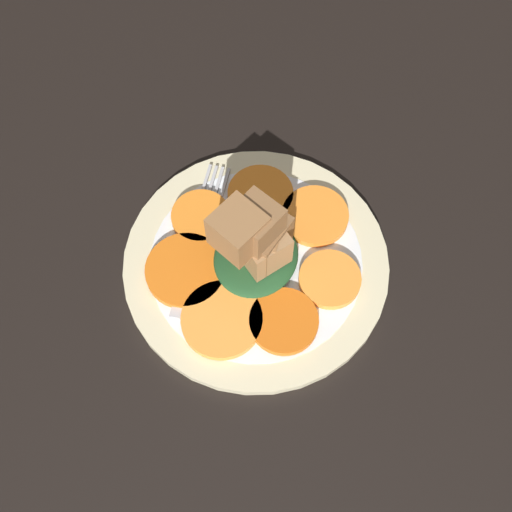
# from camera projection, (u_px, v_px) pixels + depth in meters

# --- Properties ---
(table_slab) EXTENTS (1.20, 1.20, 0.02)m
(table_slab) POSITION_uv_depth(u_px,v_px,m) (256.00, 269.00, 0.65)
(table_slab) COLOR black
(table_slab) RESTS_ON ground
(plate) EXTENTS (0.26, 0.26, 0.01)m
(plate) POSITION_uv_depth(u_px,v_px,m) (256.00, 263.00, 0.63)
(plate) COLOR beige
(plate) RESTS_ON table_slab
(carrot_slice_0) EXTENTS (0.06, 0.06, 0.01)m
(carrot_slice_0) POSITION_uv_depth(u_px,v_px,m) (330.00, 279.00, 0.62)
(carrot_slice_0) COLOR orange
(carrot_slice_0) RESTS_ON plate
(carrot_slice_1) EXTENTS (0.07, 0.07, 0.01)m
(carrot_slice_1) POSITION_uv_depth(u_px,v_px,m) (315.00, 216.00, 0.65)
(carrot_slice_1) COLOR orange
(carrot_slice_1) RESTS_ON plate
(carrot_slice_2) EXTENTS (0.07, 0.07, 0.01)m
(carrot_slice_2) POSITION_uv_depth(u_px,v_px,m) (260.00, 194.00, 0.66)
(carrot_slice_2) COLOR orange
(carrot_slice_2) RESTS_ON plate
(carrot_slice_3) EXTENTS (0.06, 0.06, 0.01)m
(carrot_slice_3) POSITION_uv_depth(u_px,v_px,m) (201.00, 217.00, 0.65)
(carrot_slice_3) COLOR orange
(carrot_slice_3) RESTS_ON plate
(carrot_slice_4) EXTENTS (0.08, 0.08, 0.01)m
(carrot_slice_4) POSITION_uv_depth(u_px,v_px,m) (185.00, 270.00, 0.62)
(carrot_slice_4) COLOR orange
(carrot_slice_4) RESTS_ON plate
(carrot_slice_5) EXTENTS (0.08, 0.08, 0.01)m
(carrot_slice_5) POSITION_uv_depth(u_px,v_px,m) (221.00, 319.00, 0.60)
(carrot_slice_5) COLOR orange
(carrot_slice_5) RESTS_ON plate
(carrot_slice_6) EXTENTS (0.07, 0.07, 0.01)m
(carrot_slice_6) POSITION_uv_depth(u_px,v_px,m) (284.00, 321.00, 0.60)
(carrot_slice_6) COLOR #D66115
(carrot_slice_6) RESTS_ON plate
(center_pile) EXTENTS (0.09, 0.08, 0.10)m
(center_pile) POSITION_uv_depth(u_px,v_px,m) (257.00, 241.00, 0.59)
(center_pile) COLOR #1E4723
(center_pile) RESTS_ON plate
(fork) EXTENTS (0.17, 0.06, 0.00)m
(fork) POSITION_uv_depth(u_px,v_px,m) (200.00, 234.00, 0.64)
(fork) COLOR #B2B2B7
(fork) RESTS_ON plate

